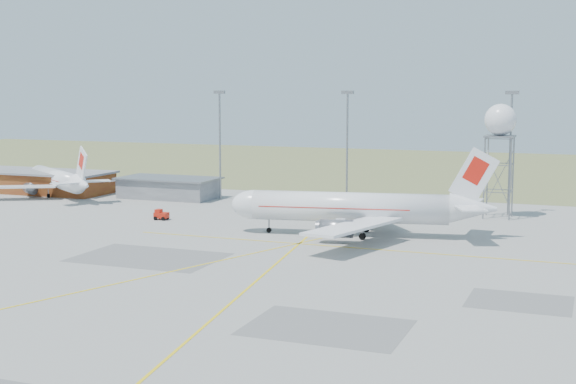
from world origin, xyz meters
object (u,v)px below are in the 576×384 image
at_px(airliner_far, 58,180).
at_px(baggage_tug, 161,216).
at_px(radar_tower, 499,154).
at_px(airliner_main, 354,208).
at_px(fire_truck, 326,205).

bearing_deg(airliner_far, baggage_tug, -173.20).
bearing_deg(baggage_tug, radar_tower, 21.85).
xyz_separation_m(airliner_main, radar_tower, (17.17, 23.84, 6.39)).
distance_m(fire_truck, baggage_tug, 27.23).
bearing_deg(fire_truck, airliner_main, -49.39).
distance_m(airliner_main, airliner_far, 68.82).
relative_size(airliner_far, fire_truck, 3.04).
xyz_separation_m(airliner_far, radar_tower, (83.05, 3.96, 7.10)).
height_order(radar_tower, fire_truck, radar_tower).
bearing_deg(airliner_main, fire_truck, -70.13).
bearing_deg(fire_truck, radar_tower, 24.97).
bearing_deg(airliner_far, airliner_main, -161.87).
height_order(airliner_main, fire_truck, airliner_main).
bearing_deg(radar_tower, airliner_far, -177.27).
bearing_deg(baggage_tug, fire_truck, 30.88).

